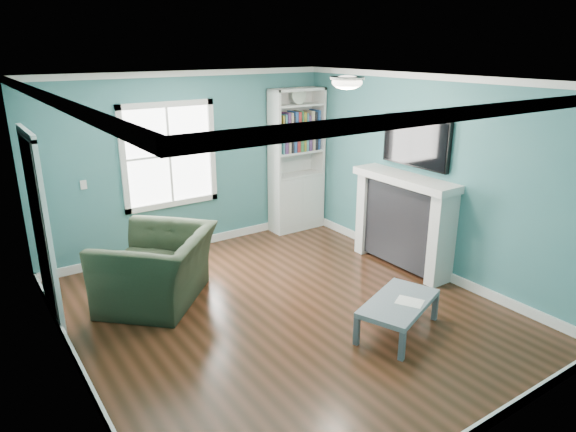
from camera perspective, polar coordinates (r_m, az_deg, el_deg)
floor at (r=6.02m, az=-0.32°, el=-10.66°), size 5.00×5.00×0.00m
room_walls at (r=5.43m, az=-0.34°, el=4.07°), size 5.00×5.00×5.00m
trim at (r=5.53m, az=-0.34°, el=0.61°), size 4.50×5.00×2.60m
window at (r=7.49m, az=-13.04°, el=6.58°), size 1.40×0.06×1.50m
bookshelf at (r=8.41m, az=0.93°, el=4.64°), size 0.90×0.35×2.31m
fireplace at (r=7.16m, az=12.69°, el=-0.70°), size 0.44×1.58×1.30m
tv at (r=6.98m, az=14.01°, el=7.96°), size 0.06×1.10×0.65m
door at (r=6.10m, az=-25.82°, el=-1.18°), size 0.12×0.98×2.17m
ceiling_fixture at (r=5.90m, az=6.59°, el=14.63°), size 0.38×0.38×0.15m
light_switch at (r=7.21m, az=-21.77°, el=3.24°), size 0.08×0.01×0.12m
recliner at (r=6.24m, az=-14.43°, el=-4.39°), size 1.51×1.53×1.14m
coffee_table at (r=5.64m, az=12.19°, el=-9.62°), size 1.13×0.88×0.36m
paper_sheet at (r=5.62m, az=13.36°, el=-9.25°), size 0.32×0.34×0.00m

